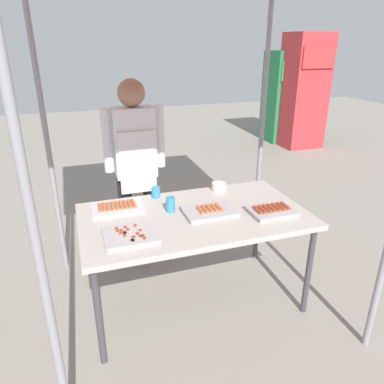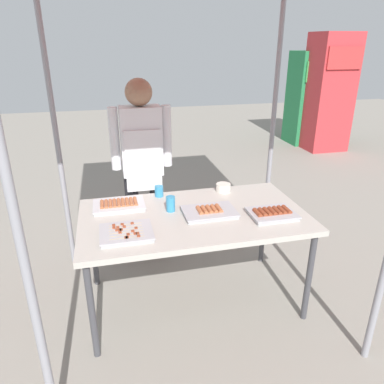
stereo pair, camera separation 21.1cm
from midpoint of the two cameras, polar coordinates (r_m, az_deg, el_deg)
ground_plane at (r=3.00m, az=2.33°, el=-16.49°), size 18.00×18.00×0.00m
stall_table at (r=2.62m, az=2.57°, el=-4.55°), size 1.60×0.90×0.75m
tray_grilled_sausages at (r=2.59m, az=5.07°, el=-3.15°), size 0.37×0.26×0.05m
tray_meat_skewers at (r=2.33m, az=-7.71°, el=-6.43°), size 0.33×0.28×0.04m
tray_pork_links at (r=2.72m, az=-9.22°, el=-2.05°), size 0.37×0.25×0.05m
tray_spring_rolls at (r=2.64m, az=14.70°, el=-3.30°), size 0.32×0.25×0.05m
condiment_bowl at (r=2.99m, az=6.94°, el=0.65°), size 0.12×0.12×0.07m
drink_cup_near_edge at (r=2.87m, az=-3.11°, el=0.10°), size 0.07×0.07×0.09m
drink_cup_by_wok at (r=2.62m, az=-1.08°, el=-1.91°), size 0.07×0.07×0.11m
vendor_woman at (r=3.15m, az=-5.92°, el=5.32°), size 0.52×0.23×1.62m
neighbor_stall_left at (r=7.71m, az=19.36°, el=13.73°), size 0.93×0.64×1.73m
neighbor_stall_right at (r=7.26m, az=21.42°, el=14.24°), size 0.72×0.68×2.04m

